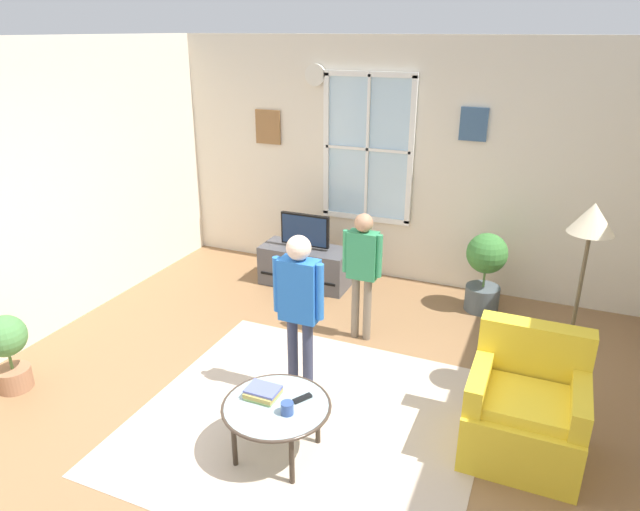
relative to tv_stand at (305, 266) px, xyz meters
name	(u,v)px	position (x,y,z in m)	size (l,w,h in m)	color
ground_plane	(281,433)	(0.91, -2.45, -0.24)	(6.03, 6.71, 0.02)	olive
back_wall	(402,163)	(0.90, 0.66, 1.14)	(5.43, 0.17, 2.72)	beige
area_rug	(308,419)	(1.04, -2.25, -0.22)	(2.52, 2.37, 0.01)	#C6B29E
tv_stand	(305,266)	(0.00, 0.00, 0.00)	(1.02, 0.46, 0.45)	#4C4C51
television	(305,230)	(0.00, 0.00, 0.44)	(0.57, 0.08, 0.40)	#4C4C4C
armchair	(525,410)	(2.55, -1.95, 0.10)	(0.76, 0.74, 0.87)	yellow
coffee_table	(276,408)	(1.00, -2.67, 0.16)	(0.75, 0.75, 0.41)	#99B2B7
book_stack	(263,392)	(0.87, -2.62, 0.21)	(0.23, 0.20, 0.07)	#9BC572
cup	(287,408)	(1.11, -2.72, 0.22)	(0.09, 0.09, 0.09)	#334C8C
remote_near_books	(302,398)	(1.14, -2.54, 0.19)	(0.04, 0.14, 0.02)	black
person_green_shirt	(363,262)	(1.00, -0.92, 0.56)	(0.38, 0.17, 1.25)	#726656
person_blue_shirt	(299,300)	(0.86, -1.98, 0.64)	(0.41, 0.19, 1.37)	#333851
potted_plant_by_window	(485,268)	(1.97, 0.14, 0.25)	(0.42, 0.42, 0.85)	#4C565B
potted_plant_corner	(7,347)	(-1.35, -2.82, 0.16)	(0.34, 0.34, 0.66)	#9E6B4C
floor_lamp	(589,240)	(2.79, -1.26, 1.15)	(0.32, 0.32, 1.65)	black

